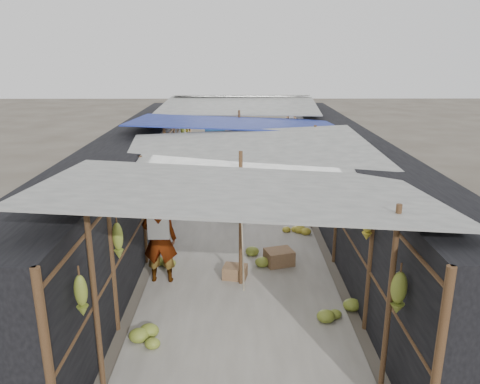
{
  "coord_description": "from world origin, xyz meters",
  "views": [
    {
      "loc": [
        -0.06,
        -5.08,
        4.28
      ],
      "look_at": [
        0.0,
        4.99,
        1.25
      ],
      "focal_mm": 35.0,
      "sensor_mm": 36.0,
      "label": 1
    }
  ],
  "objects_px": {
    "shopper_blue": "(232,186)",
    "crate_near": "(235,272)",
    "vendor_elderly": "(160,239)",
    "vendor_seated": "(267,169)",
    "black_basin": "(297,200)"
  },
  "relations": [
    {
      "from": "shopper_blue",
      "to": "crate_near",
      "type": "bearing_deg",
      "value": -120.19
    },
    {
      "from": "vendor_elderly",
      "to": "vendor_seated",
      "type": "bearing_deg",
      "value": -109.54
    },
    {
      "from": "black_basin",
      "to": "vendor_elderly",
      "type": "height_order",
      "value": "vendor_elderly"
    },
    {
      "from": "vendor_elderly",
      "to": "vendor_seated",
      "type": "xyz_separation_m",
      "value": [
        2.48,
        7.0,
        -0.37
      ]
    },
    {
      "from": "vendor_elderly",
      "to": "shopper_blue",
      "type": "bearing_deg",
      "value": -109.73
    },
    {
      "from": "crate_near",
      "to": "shopper_blue",
      "type": "height_order",
      "value": "shopper_blue"
    },
    {
      "from": "crate_near",
      "to": "black_basin",
      "type": "distance_m",
      "value": 5.15
    },
    {
      "from": "crate_near",
      "to": "black_basin",
      "type": "xyz_separation_m",
      "value": [
        1.81,
        4.82,
        -0.04
      ]
    },
    {
      "from": "vendor_seated",
      "to": "shopper_blue",
      "type": "bearing_deg",
      "value": -53.16
    },
    {
      "from": "vendor_elderly",
      "to": "vendor_seated",
      "type": "height_order",
      "value": "vendor_elderly"
    },
    {
      "from": "crate_near",
      "to": "vendor_seated",
      "type": "relative_size",
      "value": 0.44
    },
    {
      "from": "crate_near",
      "to": "shopper_blue",
      "type": "xyz_separation_m",
      "value": [
        -0.09,
        3.63,
        0.71
      ]
    },
    {
      "from": "vendor_elderly",
      "to": "crate_near",
      "type": "bearing_deg",
      "value": -176.06
    },
    {
      "from": "shopper_blue",
      "to": "vendor_seated",
      "type": "distance_m",
      "value": 3.48
    },
    {
      "from": "crate_near",
      "to": "shopper_blue",
      "type": "relative_size",
      "value": 0.27
    }
  ]
}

